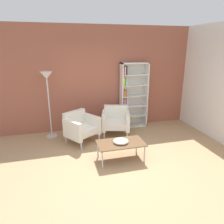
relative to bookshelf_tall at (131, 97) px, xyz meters
name	(u,v)px	position (x,y,z in m)	size (l,w,h in m)	color
ground_plane	(120,170)	(-1.01, -2.25, -0.92)	(8.32, 8.32, 0.00)	tan
brick_back_panel	(96,79)	(-1.01, 0.21, 0.53)	(6.40, 0.12, 2.90)	#9E5642
bookshelf_tall	(131,97)	(0.00, 0.00, 0.00)	(0.80, 0.30, 1.90)	silver
coffee_table_low	(121,144)	(-0.88, -1.85, -0.55)	(1.00, 0.56, 0.40)	brown
decorative_bowl	(121,141)	(-0.88, -1.85, -0.49)	(0.32, 0.32, 0.05)	beige
armchair_corner_red	(116,120)	(-0.62, -0.51, -0.51)	(0.86, 0.82, 0.78)	white
armchair_spare_guest	(80,127)	(-1.60, -0.74, -0.51)	(0.94, 0.93, 0.78)	white
floor_lamp_torchiere	(47,83)	(-2.33, -0.20, 0.53)	(0.32, 0.32, 1.74)	silver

